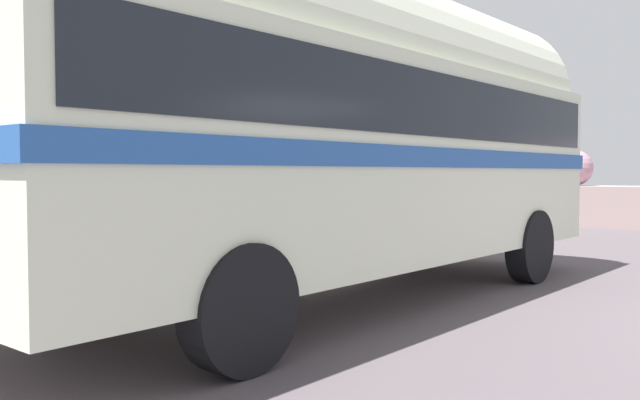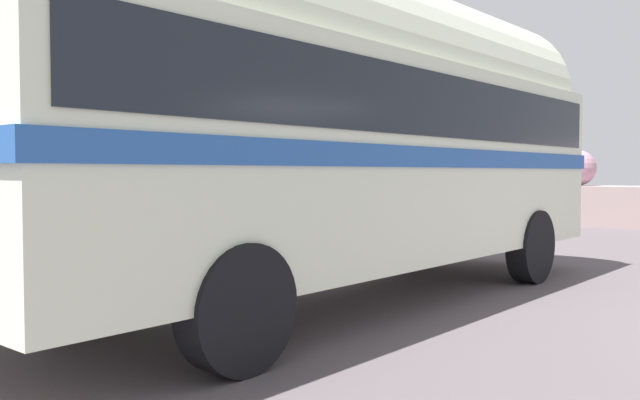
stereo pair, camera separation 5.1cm
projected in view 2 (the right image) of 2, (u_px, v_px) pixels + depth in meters
name	position (u px, v px, depth m)	size (l,w,h in m)	color
vintage_coach	(343.00, 121.00, 7.39)	(3.51, 8.82, 3.70)	black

